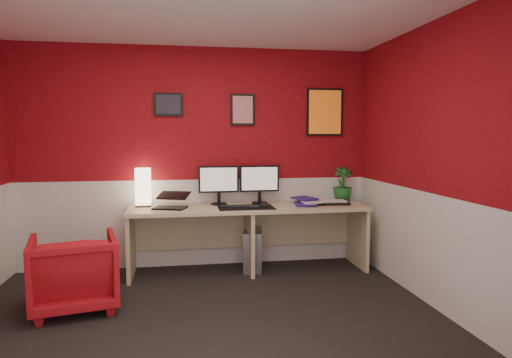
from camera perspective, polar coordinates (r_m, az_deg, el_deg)
name	(u,v)px	position (r m, az deg, el deg)	size (l,w,h in m)	color
ground	(206,327)	(3.79, -6.28, -17.96)	(4.00, 3.50, 0.01)	black
ceiling	(203,1)	(3.62, -6.73, 21.37)	(4.00, 3.50, 0.01)	white
wall_back	(197,158)	(5.24, -7.48, 2.65)	(4.00, 0.01, 2.50)	maroon
wall_front	(228,203)	(1.75, -3.54, -3.07)	(4.00, 0.01, 2.50)	maroon
wall_right	(444,166)	(4.11, 22.60, 1.48)	(0.01, 3.50, 2.50)	maroon
wainscot_back	(197,223)	(5.32, -7.38, -5.45)	(4.00, 0.01, 1.00)	silver
wainscot_right	(440,254)	(4.22, 22.15, -8.73)	(0.01, 3.50, 1.00)	silver
desk	(249,239)	(5.07, -0.89, -7.52)	(2.60, 0.65, 0.73)	tan
shoji_lamp	(143,188)	(5.11, -13.99, -1.14)	(0.16, 0.16, 0.40)	#FFE5B2
laptop	(170,198)	(4.90, -10.76, -2.42)	(0.33, 0.23, 0.22)	black
monitor_left	(219,179)	(5.10, -4.71, 0.01)	(0.45, 0.06, 0.58)	black
monitor_right	(260,178)	(5.17, 0.45, 0.10)	(0.45, 0.06, 0.58)	black
desk_mat	(246,207)	(4.91, -1.28, -3.57)	(0.60, 0.38, 0.01)	black
keyboard	(239,207)	(4.88, -2.11, -3.48)	(0.42, 0.14, 0.02)	black
mouse	(264,206)	(4.90, 1.01, -3.38)	(0.06, 0.10, 0.03)	black
book_bottom	(295,204)	(5.08, 4.92, -3.14)	(0.23, 0.31, 0.03)	navy
book_middle	(300,202)	(5.10, 5.54, -2.83)	(0.22, 0.30, 0.02)	silver
book_top	(297,199)	(5.11, 5.15, -2.55)	(0.21, 0.28, 0.03)	navy
zen_tray	(332,203)	(5.22, 9.58, -2.96)	(0.35, 0.25, 0.03)	black
potted_plant	(343,184)	(5.46, 10.82, -0.62)	(0.23, 0.23, 0.41)	#19591E
pc_tower	(253,250)	(5.17, -0.41, -8.85)	(0.20, 0.45, 0.45)	#99999E
armchair	(74,272)	(4.31, -21.89, -10.79)	(0.70, 0.72, 0.66)	red
art_left	(168,105)	(5.22, -10.96, 9.17)	(0.32, 0.02, 0.26)	black
art_center	(243,110)	(5.27, -1.69, 8.70)	(0.28, 0.02, 0.36)	red
art_right	(325,112)	(5.48, 8.63, 8.30)	(0.44, 0.02, 0.56)	orange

